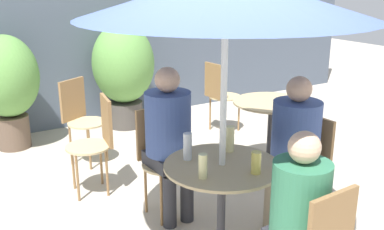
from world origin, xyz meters
name	(u,v)px	position (x,y,z in m)	size (l,w,h in m)	color
storefront_wall	(62,15)	(0.00, 3.50, 1.50)	(10.00, 0.06, 3.00)	#4C5666
cafe_table_near	(222,187)	(0.04, -0.06, 0.57)	(0.81, 0.81, 0.74)	#2D2D33
cafe_table_far	(271,118)	(1.40, 0.99, 0.57)	(0.80, 0.80, 0.74)	#2D2D33
bistro_chair_1	(306,162)	(0.88, -0.02, 0.56)	(0.42, 0.41, 0.92)	tan
bistro_chair_2	(161,151)	(0.00, 0.78, 0.56)	(0.41, 0.42, 0.92)	tan
bistro_chair_3	(80,113)	(-0.25, 2.21, 0.56)	(0.46, 0.47, 0.92)	tan
bistro_chair_4	(98,136)	(-0.33, 1.42, 0.56)	(0.43, 0.41, 0.92)	tan
bistro_chair_5	(220,91)	(1.61, 2.24, 0.56)	(0.43, 0.41, 0.92)	tan
seated_person_0	(297,210)	(0.07, -0.76, 0.71)	(0.33, 0.34, 1.19)	#2D2D33
seated_person_1	(294,143)	(0.73, -0.03, 0.75)	(0.39, 0.37, 1.27)	gray
seated_person_2	(169,133)	(0.00, 0.63, 0.77)	(0.37, 0.39, 1.30)	#2D2D33
beer_glass_0	(188,146)	(-0.12, 0.14, 0.84)	(0.06, 0.06, 0.20)	silver
beer_glass_1	(203,166)	(-0.19, -0.17, 0.82)	(0.06, 0.06, 0.16)	beige
beer_glass_2	(256,163)	(0.14, -0.30, 0.82)	(0.07, 0.07, 0.15)	#DBC65B
beer_glass_3	(230,139)	(0.22, 0.11, 0.84)	(0.06, 0.06, 0.19)	beige
potted_plant_0	(7,82)	(-0.82, 3.05, 0.80)	(0.73, 0.73, 1.35)	brown
potted_plant_1	(123,68)	(0.65, 3.09, 0.81)	(0.82, 0.82, 1.40)	#47423D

